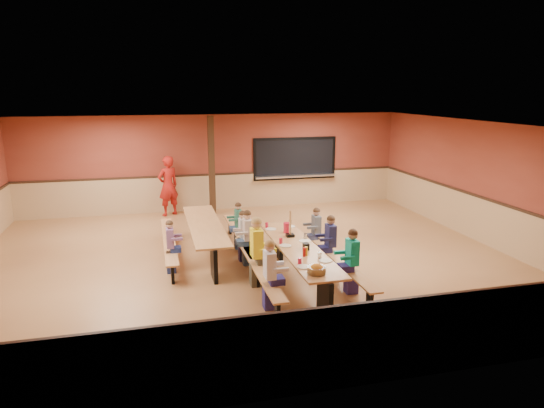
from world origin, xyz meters
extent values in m
plane|color=brown|center=(0.00, 0.00, 0.00)|extent=(12.00, 12.00, 0.00)
cube|color=brown|center=(0.00, 5.00, 1.50)|extent=(12.00, 0.04, 3.00)
cube|color=brown|center=(0.00, -5.00, 1.50)|extent=(12.00, 0.04, 3.00)
cube|color=brown|center=(6.00, 0.00, 1.50)|extent=(0.04, 10.00, 3.00)
cube|color=white|center=(0.00, 0.00, 3.00)|extent=(12.00, 10.00, 0.04)
cube|color=black|center=(2.60, 4.97, 1.55)|extent=(2.60, 0.06, 1.20)
cube|color=silver|center=(2.60, 4.88, 0.98)|extent=(2.70, 0.28, 0.06)
cube|color=black|center=(-0.20, 4.40, 1.50)|extent=(0.18, 0.18, 3.00)
cube|color=#BE824B|center=(0.75, -1.46, 0.72)|extent=(0.75, 3.60, 0.04)
cube|color=black|center=(0.75, -3.01, 0.35)|extent=(0.08, 0.60, 0.70)
cube|color=black|center=(0.75, 0.09, 0.35)|extent=(0.08, 0.60, 0.70)
cube|color=#BE824B|center=(-0.07, -1.46, 0.43)|extent=(0.26, 3.60, 0.04)
cube|color=black|center=(-0.07, -1.46, 0.21)|extent=(0.06, 0.18, 0.41)
cube|color=#BE824B|center=(1.58, -1.46, 0.43)|extent=(0.26, 3.60, 0.04)
cube|color=black|center=(1.58, -1.46, 0.21)|extent=(0.06, 0.18, 0.41)
cube|color=#BE824B|center=(-0.85, 0.64, 0.72)|extent=(0.75, 3.60, 0.04)
cube|color=black|center=(-0.85, -0.91, 0.35)|extent=(0.08, 0.60, 0.70)
cube|color=black|center=(-0.85, 2.19, 0.35)|extent=(0.08, 0.60, 0.70)
cube|color=#BE824B|center=(-1.67, 0.64, 0.43)|extent=(0.26, 3.60, 0.04)
cube|color=black|center=(-1.67, 0.64, 0.21)|extent=(0.06, 0.18, 0.41)
cube|color=#BE824B|center=(-0.02, 0.64, 0.43)|extent=(0.26, 3.60, 0.04)
cube|color=black|center=(-0.02, 0.64, 0.21)|extent=(0.06, 0.18, 0.41)
imported|color=#A41812|center=(-1.51, 4.55, 0.91)|extent=(0.79, 0.70, 1.82)
cylinder|color=red|center=(0.80, -0.49, 0.85)|extent=(0.16, 0.16, 0.22)
cube|color=black|center=(0.85, -1.67, 0.80)|extent=(0.10, 0.14, 0.13)
cylinder|color=yellow|center=(0.74, -2.00, 0.82)|extent=(0.06, 0.06, 0.17)
cylinder|color=#B2140F|center=(0.69, -2.03, 0.82)|extent=(0.06, 0.06, 0.17)
cube|color=black|center=(0.78, -0.78, 0.77)|extent=(0.16, 0.16, 0.06)
cube|color=#BE824B|center=(0.78, -0.78, 1.05)|extent=(0.02, 0.09, 0.50)
camera|label=1|loc=(-1.95, -10.13, 3.76)|focal=32.00mm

